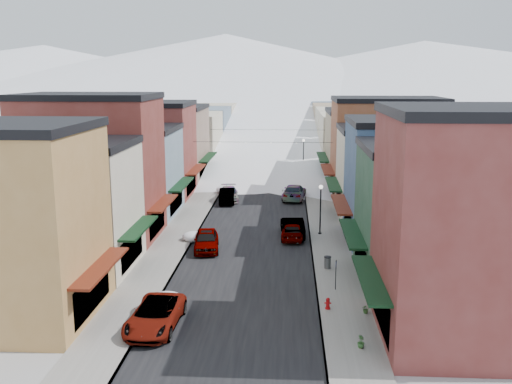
# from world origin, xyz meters

# --- Properties ---
(ground) EXTENTS (600.00, 600.00, 0.00)m
(ground) POSITION_xyz_m (0.00, 0.00, 0.00)
(ground) COLOR gray
(ground) RESTS_ON ground
(road) EXTENTS (10.00, 160.00, 0.01)m
(road) POSITION_xyz_m (0.00, 60.00, 0.01)
(road) COLOR black
(road) RESTS_ON ground
(sidewalk_left) EXTENTS (3.20, 160.00, 0.15)m
(sidewalk_left) POSITION_xyz_m (-6.60, 60.00, 0.07)
(sidewalk_left) COLOR gray
(sidewalk_left) RESTS_ON ground
(sidewalk_right) EXTENTS (3.20, 160.00, 0.15)m
(sidewalk_right) POSITION_xyz_m (6.60, 60.00, 0.07)
(sidewalk_right) COLOR gray
(sidewalk_right) RESTS_ON ground
(curb_left) EXTENTS (0.10, 160.00, 0.15)m
(curb_left) POSITION_xyz_m (-5.05, 60.00, 0.07)
(curb_left) COLOR slate
(curb_left) RESTS_ON ground
(curb_right) EXTENTS (0.10, 160.00, 0.15)m
(curb_right) POSITION_xyz_m (5.05, 60.00, 0.07)
(curb_right) COLOR slate
(curb_right) RESTS_ON ground
(bldg_l_yellow) EXTENTS (11.30, 8.70, 11.50)m
(bldg_l_yellow) POSITION_xyz_m (-13.19, 4.00, 5.76)
(bldg_l_yellow) COLOR #B38042
(bldg_l_yellow) RESTS_ON ground
(bldg_l_cream) EXTENTS (11.30, 8.20, 9.50)m
(bldg_l_cream) POSITION_xyz_m (-13.19, 12.50, 4.76)
(bldg_l_cream) COLOR beige
(bldg_l_cream) RESTS_ON ground
(bldg_l_brick_near) EXTENTS (12.30, 8.20, 12.50)m
(bldg_l_brick_near) POSITION_xyz_m (-13.69, 20.50, 6.26)
(bldg_l_brick_near) COLOR maroon
(bldg_l_brick_near) RESTS_ON ground
(bldg_l_grayblue) EXTENTS (11.30, 9.20, 9.00)m
(bldg_l_grayblue) POSITION_xyz_m (-13.19, 29.00, 4.51)
(bldg_l_grayblue) COLOR #7A92A3
(bldg_l_grayblue) RESTS_ON ground
(bldg_l_brick_far) EXTENTS (13.30, 9.20, 11.00)m
(bldg_l_brick_far) POSITION_xyz_m (-14.19, 38.00, 5.51)
(bldg_l_brick_far) COLOR maroon
(bldg_l_brick_far) RESTS_ON ground
(bldg_l_tan) EXTENTS (11.30, 11.20, 10.00)m
(bldg_l_tan) POSITION_xyz_m (-13.19, 48.00, 5.01)
(bldg_l_tan) COLOR #8B6D5B
(bldg_l_tan) RESTS_ON ground
(bldg_r_brick_near) EXTENTS (12.30, 9.20, 12.50)m
(bldg_r_brick_near) POSITION_xyz_m (13.69, 3.00, 6.26)
(bldg_r_brick_near) COLOR maroon
(bldg_r_brick_near) RESTS_ON ground
(bldg_r_green) EXTENTS (11.30, 9.20, 9.50)m
(bldg_r_green) POSITION_xyz_m (13.19, 12.00, 4.76)
(bldg_r_green) COLOR #224730
(bldg_r_green) RESTS_ON ground
(bldg_r_blue) EXTENTS (11.30, 9.20, 10.50)m
(bldg_r_blue) POSITION_xyz_m (13.19, 21.00, 5.26)
(bldg_r_blue) COLOR #35537A
(bldg_r_blue) RESTS_ON ground
(bldg_r_cream) EXTENTS (12.30, 9.20, 9.00)m
(bldg_r_cream) POSITION_xyz_m (13.69, 30.00, 4.51)
(bldg_r_cream) COLOR beige
(bldg_r_cream) RESTS_ON ground
(bldg_r_brick_far) EXTENTS (13.30, 9.20, 11.50)m
(bldg_r_brick_far) POSITION_xyz_m (14.19, 39.00, 5.76)
(bldg_r_brick_far) COLOR brown
(bldg_r_brick_far) RESTS_ON ground
(bldg_r_tan) EXTENTS (11.30, 11.20, 9.50)m
(bldg_r_tan) POSITION_xyz_m (13.19, 49.00, 4.76)
(bldg_r_tan) COLOR #928160
(bldg_r_tan) RESTS_ON ground
(distant_blocks) EXTENTS (34.00, 55.00, 8.00)m
(distant_blocks) POSITION_xyz_m (0.00, 83.00, 4.00)
(distant_blocks) COLOR gray
(distant_blocks) RESTS_ON ground
(mountain_ridge) EXTENTS (670.00, 340.00, 34.00)m
(mountain_ridge) POSITION_xyz_m (-19.47, 277.18, 14.36)
(mountain_ridge) COLOR silver
(mountain_ridge) RESTS_ON ground
(overhead_cables) EXTENTS (16.40, 15.04, 0.04)m
(overhead_cables) POSITION_xyz_m (0.00, 47.50, 6.20)
(overhead_cables) COLOR black
(overhead_cables) RESTS_ON ground
(car_white_suv) EXTENTS (2.81, 5.72, 1.56)m
(car_white_suv) POSITION_xyz_m (-4.30, 3.00, 0.78)
(car_white_suv) COLOR white
(car_white_suv) RESTS_ON ground
(car_silver_sedan) EXTENTS (2.54, 5.09, 1.67)m
(car_silver_sedan) POSITION_xyz_m (-3.50, 17.62, 0.83)
(car_silver_sedan) COLOR #96979D
(car_silver_sedan) RESTS_ON ground
(car_dark_hatch) EXTENTS (2.03, 4.85, 1.56)m
(car_dark_hatch) POSITION_xyz_m (-3.70, 34.85, 0.78)
(car_dark_hatch) COLOR black
(car_dark_hatch) RESTS_ON ground
(car_silver_wagon) EXTENTS (2.67, 5.26, 1.46)m
(car_silver_wagon) POSITION_xyz_m (-3.63, 36.29, 0.73)
(car_silver_wagon) COLOR #AEB2B6
(car_silver_wagon) RESTS_ON ground
(car_green_sedan) EXTENTS (2.25, 5.27, 1.69)m
(car_green_sedan) POSITION_xyz_m (3.51, 22.14, 0.85)
(car_green_sedan) COLOR black
(car_green_sedan) RESTS_ON ground
(car_gray_suv) EXTENTS (2.00, 4.79, 1.62)m
(car_gray_suv) POSITION_xyz_m (3.50, 21.30, 0.81)
(car_gray_suv) COLOR gray
(car_gray_suv) RESTS_ON ground
(car_black_sedan) EXTENTS (3.04, 6.15, 1.72)m
(car_black_sedan) POSITION_xyz_m (3.76, 37.11, 0.86)
(car_black_sedan) COLOR black
(car_black_sedan) RESTS_ON ground
(car_lane_silver) EXTENTS (2.27, 4.97, 1.65)m
(car_lane_silver) POSITION_xyz_m (-1.67, 55.32, 0.83)
(car_lane_silver) COLOR #A4A5AC
(car_lane_silver) RESTS_ON ground
(car_lane_white) EXTENTS (2.96, 5.57, 1.49)m
(car_lane_white) POSITION_xyz_m (2.02, 69.43, 0.75)
(car_lane_white) COLOR silver
(car_lane_white) RESTS_ON ground
(fire_hydrant) EXTENTS (0.41, 0.31, 0.70)m
(fire_hydrant) POSITION_xyz_m (5.57, 5.92, 0.47)
(fire_hydrant) COLOR #A5080B
(fire_hydrant) RESTS_ON sidewalk_right
(parking_sign) EXTENTS (0.07, 0.28, 2.03)m
(parking_sign) POSITION_xyz_m (6.28, 9.11, 1.34)
(parking_sign) COLOR black
(parking_sign) RESTS_ON sidewalk_right
(trash_can) EXTENTS (0.53, 0.53, 0.89)m
(trash_can) POSITION_xyz_m (6.02, 13.28, 0.60)
(trash_can) COLOR #535657
(trash_can) RESTS_ON sidewalk_right
(streetlamp_near) EXTENTS (0.37, 0.37, 4.42)m
(streetlamp_near) POSITION_xyz_m (5.95, 22.46, 2.94)
(streetlamp_near) COLOR black
(streetlamp_near) RESTS_ON sidewalk_right
(streetlamp_far) EXTENTS (0.40, 0.40, 4.76)m
(streetlamp_far) POSITION_xyz_m (5.20, 54.90, 3.15)
(streetlamp_far) COLOR black
(streetlamp_far) RESTS_ON sidewalk_right
(planter_near) EXTENTS (0.49, 0.42, 0.54)m
(planter_near) POSITION_xyz_m (7.80, 5.40, 0.42)
(planter_near) COLOR #3A652D
(planter_near) RESTS_ON sidewalk_right
(planter_far) EXTENTS (0.52, 0.52, 0.66)m
(planter_far) POSITION_xyz_m (6.96, 1.00, 0.48)
(planter_far) COLOR #335E2B
(planter_far) RESTS_ON sidewalk_right
(snow_pile_near) EXTENTS (2.24, 2.58, 0.95)m
(snow_pile_near) POSITION_xyz_m (-4.28, 6.00, 0.45)
(snow_pile_near) COLOR white
(snow_pile_near) RESTS_ON ground
(snow_pile_mid) EXTENTS (2.07, 2.47, 0.88)m
(snow_pile_mid) POSITION_xyz_m (-4.88, 20.01, 0.42)
(snow_pile_mid) COLOR white
(snow_pile_mid) RESTS_ON ground
(snow_pile_far) EXTENTS (2.43, 2.70, 1.03)m
(snow_pile_far) POSITION_xyz_m (-4.28, 39.78, 0.49)
(snow_pile_far) COLOR white
(snow_pile_far) RESTS_ON ground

